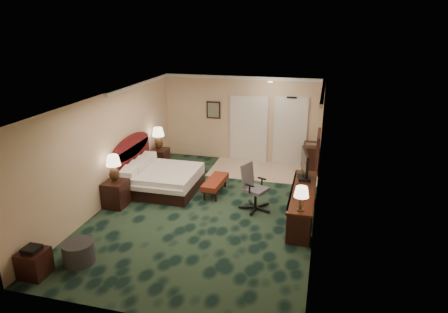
% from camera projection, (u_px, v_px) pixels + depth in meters
% --- Properties ---
extents(floor, '(5.00, 7.50, 0.00)m').
position_uv_depth(floor, '(208.00, 209.00, 9.62)').
color(floor, black).
rests_on(floor, ground).
extents(ceiling, '(5.00, 7.50, 0.00)m').
position_uv_depth(ceiling, '(206.00, 98.00, 8.73)').
color(ceiling, silver).
rests_on(ceiling, wall_back).
extents(wall_back, '(5.00, 0.00, 2.70)m').
position_uv_depth(wall_back, '(241.00, 119.00, 12.61)').
color(wall_back, tan).
rests_on(wall_back, ground).
extents(wall_front, '(5.00, 0.00, 2.70)m').
position_uv_depth(wall_front, '(132.00, 239.00, 5.74)').
color(wall_front, tan).
rests_on(wall_front, ground).
extents(wall_left, '(0.00, 7.50, 2.70)m').
position_uv_depth(wall_left, '(109.00, 148.00, 9.76)').
color(wall_left, tan).
rests_on(wall_left, ground).
extents(wall_right, '(0.00, 7.50, 2.70)m').
position_uv_depth(wall_right, '(318.00, 166.00, 8.59)').
color(wall_right, tan).
rests_on(wall_right, ground).
extents(crown_molding, '(5.00, 7.50, 0.10)m').
position_uv_depth(crown_molding, '(206.00, 101.00, 8.75)').
color(crown_molding, white).
rests_on(crown_molding, wall_back).
extents(tile_patch, '(3.20, 1.70, 0.01)m').
position_uv_depth(tile_patch, '(264.00, 171.00, 12.06)').
color(tile_patch, beige).
rests_on(tile_patch, ground).
extents(headboard, '(0.12, 2.00, 1.40)m').
position_uv_depth(headboard, '(132.00, 160.00, 10.88)').
color(headboard, '#4C0E0B').
rests_on(headboard, ground).
extents(entry_door, '(1.02, 0.06, 2.18)m').
position_uv_depth(entry_door, '(290.00, 132.00, 12.31)').
color(entry_door, white).
rests_on(entry_door, ground).
extents(closet_doors, '(1.20, 0.06, 2.10)m').
position_uv_depth(closet_doors, '(249.00, 129.00, 12.61)').
color(closet_doors, silver).
rests_on(closet_doors, ground).
extents(wall_art, '(0.45, 0.06, 0.55)m').
position_uv_depth(wall_art, '(213.00, 110.00, 12.70)').
color(wall_art, '#50695F').
rests_on(wall_art, wall_back).
extents(wall_mirror, '(0.05, 0.95, 0.75)m').
position_uv_depth(wall_mirror, '(318.00, 149.00, 9.08)').
color(wall_mirror, white).
rests_on(wall_mirror, wall_right).
extents(bed, '(1.83, 1.69, 0.58)m').
position_uv_depth(bed, '(163.00, 180.00, 10.60)').
color(bed, white).
rests_on(bed, ground).
extents(nightstand_near, '(0.51, 0.58, 0.64)m').
position_uv_depth(nightstand_near, '(116.00, 194.00, 9.71)').
color(nightstand_near, black).
rests_on(nightstand_near, ground).
extents(nightstand_far, '(0.48, 0.55, 0.60)m').
position_uv_depth(nightstand_far, '(160.00, 159.00, 12.21)').
color(nightstand_far, black).
rests_on(nightstand_far, ground).
extents(lamp_near, '(0.43, 0.43, 0.67)m').
position_uv_depth(lamp_near, '(114.00, 168.00, 9.52)').
color(lamp_near, black).
rests_on(lamp_near, nightstand_near).
extents(lamp_far, '(0.45, 0.45, 0.68)m').
position_uv_depth(lamp_far, '(158.00, 139.00, 11.98)').
color(lamp_far, black).
rests_on(lamp_far, nightstand_far).
extents(bed_bench, '(0.47, 1.18, 0.39)m').
position_uv_depth(bed_bench, '(215.00, 186.00, 10.46)').
color(bed_bench, maroon).
rests_on(bed_bench, ground).
extents(ottoman, '(0.75, 0.75, 0.42)m').
position_uv_depth(ottoman, '(79.00, 253.00, 7.47)').
color(ottoman, '#2B2B2F').
rests_on(ottoman, ground).
extents(side_table, '(0.46, 0.46, 0.50)m').
position_uv_depth(side_table, '(34.00, 263.00, 7.07)').
color(side_table, black).
rests_on(side_table, ground).
extents(desk, '(0.53, 2.48, 0.72)m').
position_uv_depth(desk, '(302.00, 204.00, 9.07)').
color(desk, black).
rests_on(desk, ground).
extents(tv, '(0.24, 0.88, 0.69)m').
position_uv_depth(tv, '(304.00, 165.00, 9.47)').
color(tv, black).
rests_on(tv, desk).
extents(desk_lamp, '(0.33, 0.33, 0.52)m').
position_uv_depth(desk_lamp, '(301.00, 199.00, 7.90)').
color(desk_lamp, black).
rests_on(desk_lamp, desk).
extents(desk_chair, '(0.83, 0.81, 1.11)m').
position_uv_depth(desk_chair, '(256.00, 188.00, 9.46)').
color(desk_chair, '#565659').
rests_on(desk_chair, ground).
extents(minibar, '(0.44, 0.79, 0.84)m').
position_uv_depth(minibar, '(310.00, 158.00, 11.88)').
color(minibar, black).
rests_on(minibar, ground).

